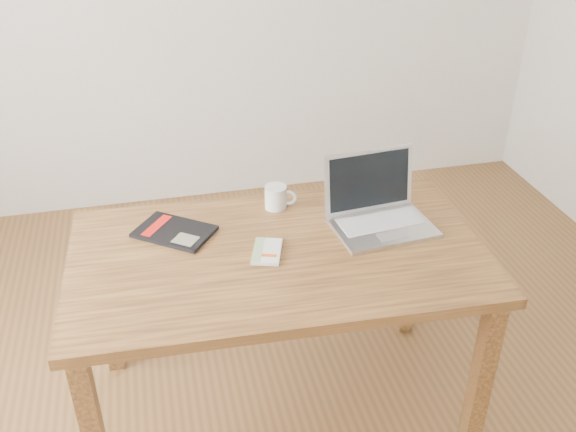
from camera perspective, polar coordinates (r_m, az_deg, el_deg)
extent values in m
cube|color=brown|center=(2.24, -0.90, -3.56)|extent=(1.47, 0.88, 0.04)
cube|color=brown|center=(2.41, 16.78, -13.75)|extent=(0.06, 0.06, 0.71)
cube|color=brown|center=(2.74, -15.91, -7.28)|extent=(0.06, 0.06, 0.71)
cube|color=brown|center=(2.89, 10.89, -4.36)|extent=(0.06, 0.06, 0.71)
cube|color=silver|center=(2.22, -1.89, -3.19)|extent=(0.14, 0.18, 0.01)
cube|color=white|center=(2.21, -1.89, -3.17)|extent=(0.14, 0.18, 0.01)
cube|color=gray|center=(2.21, -2.69, -2.98)|extent=(0.08, 0.15, 0.00)
cube|color=#E24C0F|center=(2.18, -1.69, -3.53)|extent=(0.05, 0.03, 0.00)
cube|color=black|center=(2.36, -10.05, -1.37)|extent=(0.32, 0.30, 0.01)
cube|color=#B8130D|center=(2.39, -11.60, -0.83)|extent=(0.12, 0.15, 0.00)
cube|color=gray|center=(2.29, -9.11, -2.07)|extent=(0.11, 0.10, 0.00)
cube|color=silver|center=(2.37, 8.45, -1.02)|extent=(0.38, 0.28, 0.02)
cube|color=silver|center=(2.38, 8.15, -0.48)|extent=(0.32, 0.16, 0.00)
cube|color=#BCBCC1|center=(2.31, 9.27, -1.75)|extent=(0.11, 0.06, 0.00)
cube|color=silver|center=(2.41, 7.21, 3.18)|extent=(0.36, 0.08, 0.23)
cube|color=black|center=(2.41, 7.26, 3.14)|extent=(0.32, 0.06, 0.21)
cylinder|color=white|center=(2.46, -1.10, 1.69)|extent=(0.09, 0.09, 0.09)
cylinder|color=black|center=(2.44, -1.11, 2.54)|extent=(0.07, 0.07, 0.01)
torus|color=white|center=(2.46, 0.03, 1.64)|extent=(0.06, 0.03, 0.06)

